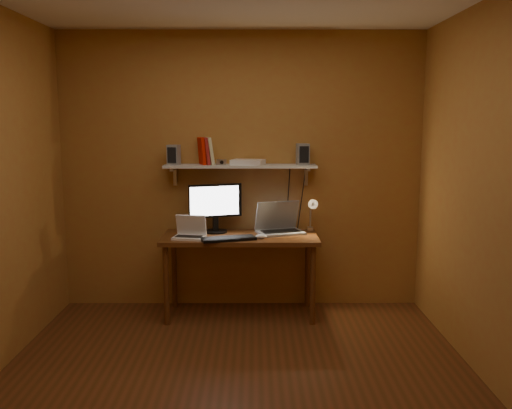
{
  "coord_description": "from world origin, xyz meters",
  "views": [
    {
      "loc": [
        0.12,
        -3.52,
        1.78
      ],
      "look_at": [
        0.14,
        1.18,
        1.05
      ],
      "focal_mm": 38.0,
      "sensor_mm": 36.0,
      "label": 1
    }
  ],
  "objects_px": {
    "mouse": "(261,236)",
    "speaker_right": "(303,154)",
    "laptop": "(279,224)",
    "keyboard": "(228,239)",
    "desk_lamp": "(312,210)",
    "netbook": "(190,232)",
    "speaker_left": "(174,155)",
    "shelf_camera": "(221,162)",
    "router": "(248,162)",
    "desk": "(240,245)",
    "monitor": "(215,205)",
    "wall_shelf": "(240,166)"
  },
  "relations": [
    {
      "from": "mouse",
      "to": "router",
      "type": "xyz_separation_m",
      "value": [
        -0.12,
        0.32,
        0.63
      ]
    },
    {
      "from": "shelf_camera",
      "to": "laptop",
      "type": "bearing_deg",
      "value": -0.93
    },
    {
      "from": "wall_shelf",
      "to": "router",
      "type": "distance_m",
      "value": 0.08
    },
    {
      "from": "desk",
      "to": "desk_lamp",
      "type": "distance_m",
      "value": 0.73
    },
    {
      "from": "speaker_right",
      "to": "router",
      "type": "relative_size",
      "value": 0.67
    },
    {
      "from": "wall_shelf",
      "to": "netbook",
      "type": "xyz_separation_m",
      "value": [
        -0.44,
        -0.3,
        -0.55
      ]
    },
    {
      "from": "netbook",
      "to": "speaker_left",
      "type": "height_order",
      "value": "speaker_left"
    },
    {
      "from": "laptop",
      "to": "speaker_left",
      "type": "xyz_separation_m",
      "value": [
        -0.97,
        0.05,
        0.64
      ]
    },
    {
      "from": "desk",
      "to": "speaker_right",
      "type": "height_order",
      "value": "speaker_right"
    },
    {
      "from": "monitor",
      "to": "laptop",
      "type": "distance_m",
      "value": 0.61
    },
    {
      "from": "monitor",
      "to": "router",
      "type": "bearing_deg",
      "value": -8.65
    },
    {
      "from": "netbook",
      "to": "speaker_right",
      "type": "relative_size",
      "value": 1.54
    },
    {
      "from": "desk",
      "to": "shelf_camera",
      "type": "relative_size",
      "value": 14.77
    },
    {
      "from": "monitor",
      "to": "speaker_right",
      "type": "distance_m",
      "value": 0.93
    },
    {
      "from": "laptop",
      "to": "keyboard",
      "type": "height_order",
      "value": "laptop"
    },
    {
      "from": "speaker_right",
      "to": "laptop",
      "type": "bearing_deg",
      "value": -171.35
    },
    {
      "from": "laptop",
      "to": "mouse",
      "type": "bearing_deg",
      "value": -140.11
    },
    {
      "from": "netbook",
      "to": "speaker_left",
      "type": "relative_size",
      "value": 1.63
    },
    {
      "from": "speaker_left",
      "to": "desk_lamp",
      "type": "bearing_deg",
      "value": 9.06
    },
    {
      "from": "laptop",
      "to": "speaker_left",
      "type": "distance_m",
      "value": 1.16
    },
    {
      "from": "laptop",
      "to": "keyboard",
      "type": "distance_m",
      "value": 0.56
    },
    {
      "from": "mouse",
      "to": "keyboard",
      "type": "bearing_deg",
      "value": -157.77
    },
    {
      "from": "desk_lamp",
      "to": "speaker_right",
      "type": "distance_m",
      "value": 0.52
    },
    {
      "from": "speaker_right",
      "to": "shelf_camera",
      "type": "distance_m",
      "value": 0.75
    },
    {
      "from": "speaker_left",
      "to": "router",
      "type": "height_order",
      "value": "speaker_left"
    },
    {
      "from": "netbook",
      "to": "shelf_camera",
      "type": "relative_size",
      "value": 3.16
    },
    {
      "from": "monitor",
      "to": "speaker_right",
      "type": "height_order",
      "value": "speaker_right"
    },
    {
      "from": "desk",
      "to": "speaker_left",
      "type": "bearing_deg",
      "value": 163.32
    },
    {
      "from": "keyboard",
      "to": "desk_lamp",
      "type": "xyz_separation_m",
      "value": [
        0.76,
        0.32,
        0.2
      ]
    },
    {
      "from": "keyboard",
      "to": "desk_lamp",
      "type": "relative_size",
      "value": 1.26
    },
    {
      "from": "mouse",
      "to": "speaker_right",
      "type": "distance_m",
      "value": 0.86
    },
    {
      "from": "laptop",
      "to": "router",
      "type": "height_order",
      "value": "router"
    },
    {
      "from": "wall_shelf",
      "to": "netbook",
      "type": "height_order",
      "value": "wall_shelf"
    },
    {
      "from": "netbook",
      "to": "desk_lamp",
      "type": "bearing_deg",
      "value": 22.11
    },
    {
      "from": "wall_shelf",
      "to": "keyboard",
      "type": "xyz_separation_m",
      "value": [
        -0.1,
        -0.39,
        -0.6
      ]
    },
    {
      "from": "mouse",
      "to": "speaker_left",
      "type": "height_order",
      "value": "speaker_left"
    },
    {
      "from": "mouse",
      "to": "speaker_left",
      "type": "bearing_deg",
      "value": 167.78
    },
    {
      "from": "mouse",
      "to": "desk_lamp",
      "type": "distance_m",
      "value": 0.57
    },
    {
      "from": "speaker_right",
      "to": "router",
      "type": "bearing_deg",
      "value": 172.53
    },
    {
      "from": "desk",
      "to": "netbook",
      "type": "xyz_separation_m",
      "value": [
        -0.44,
        -0.11,
        0.14
      ]
    },
    {
      "from": "shelf_camera",
      "to": "router",
      "type": "distance_m",
      "value": 0.25
    },
    {
      "from": "speaker_left",
      "to": "mouse",
      "type": "bearing_deg",
      "value": -9.75
    },
    {
      "from": "desk_lamp",
      "to": "router",
      "type": "distance_m",
      "value": 0.74
    },
    {
      "from": "laptop",
      "to": "router",
      "type": "distance_m",
      "value": 0.64
    },
    {
      "from": "wall_shelf",
      "to": "monitor",
      "type": "height_order",
      "value": "wall_shelf"
    },
    {
      "from": "wall_shelf",
      "to": "keyboard",
      "type": "relative_size",
      "value": 2.97
    },
    {
      "from": "shelf_camera",
      "to": "router",
      "type": "height_order",
      "value": "shelf_camera"
    },
    {
      "from": "router",
      "to": "speaker_left",
      "type": "bearing_deg",
      "value": -179.38
    },
    {
      "from": "speaker_left",
      "to": "router",
      "type": "xyz_separation_m",
      "value": [
        0.68,
        0.01,
        -0.07
      ]
    },
    {
      "from": "desk",
      "to": "monitor",
      "type": "bearing_deg",
      "value": 149.43
    }
  ]
}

